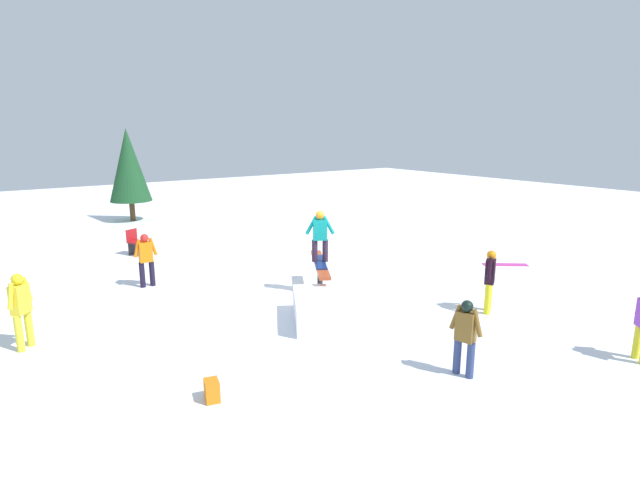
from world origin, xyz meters
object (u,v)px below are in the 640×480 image
bystander_black (490,278)px  bystander_yellow (21,307)px  bystander_brown (465,334)px  backpack_on_snow (212,390)px  main_rider_on_rail (320,237)px  loose_snowboard_magenta (505,265)px  bystander_orange (146,257)px  folding_chair (135,243)px  pine_tree_far (129,165)px  rail_feature (320,267)px

bystander_black → bystander_yellow: size_ratio=0.98×
bystander_brown → backpack_on_snow: bearing=55.3°
main_rider_on_rail → loose_snowboard_magenta: 6.71m
bystander_orange → folding_chair: bystander_orange is taller
loose_snowboard_magenta → pine_tree_far: pine_tree_far is taller
backpack_on_snow → pine_tree_far: 17.43m
rail_feature → bystander_orange: (3.25, 3.50, 0.10)m
loose_snowboard_magenta → main_rider_on_rail: bearing=-151.6°
main_rider_on_rail → bystander_black: size_ratio=0.91×
bystander_yellow → backpack_on_snow: bearing=74.2°
bystander_brown → loose_snowboard_magenta: (3.94, -6.93, -0.77)m
rail_feature → bystander_orange: size_ratio=1.65×
bystander_brown → folding_chair: (12.07, 2.29, -0.36)m
folding_chair → backpack_on_snow: (-10.29, 1.66, -0.24)m
bystander_yellow → backpack_on_snow: size_ratio=4.52×
bystander_orange → bystander_yellow: bearing=42.5°
main_rider_on_rail → bystander_brown: size_ratio=0.98×
main_rider_on_rail → pine_tree_far: pine_tree_far is taller
main_rider_on_rail → bystander_brown: 5.14m
bystander_orange → loose_snowboard_magenta: (-4.37, -9.94, -0.81)m
backpack_on_snow → loose_snowboard_magenta: bearing=-64.5°
bystander_brown → bystander_yellow: 8.41m
bystander_orange → bystander_brown: (-8.31, -3.01, -0.05)m
main_rider_on_rail → bystander_yellow: (0.65, 6.67, -0.66)m
bystander_yellow → loose_snowboard_magenta: 13.25m
bystander_black → backpack_on_snow: bearing=148.2°
loose_snowboard_magenta → folding_chair: size_ratio=1.58×
rail_feature → folding_chair: 7.55m
main_rider_on_rail → bystander_yellow: main_rider_on_rail is taller
main_rider_on_rail → folding_chair: main_rider_on_rail is taller
bystander_brown → pine_tree_far: 18.80m
folding_chair → pine_tree_far: pine_tree_far is taller
bystander_black → loose_snowboard_magenta: bearing=-1.3°
rail_feature → bystander_yellow: bearing=114.3°
bystander_brown → bystander_yellow: bearing=36.8°
rail_feature → backpack_on_snow: rail_feature is taller
bystander_brown → bystander_yellow: (5.71, 6.18, 0.09)m
bystander_brown → folding_chair: bearing=0.3°
bystander_black → pine_tree_far: (17.02, 3.55, 1.74)m
bystander_yellow → pine_tree_far: size_ratio=0.36×
bystander_yellow → backpack_on_snow: 4.57m
backpack_on_snow → bystander_black: bearing=-76.6°
bystander_black → bystander_yellow: bystander_yellow is taller
bystander_brown → backpack_on_snow: 4.37m
rail_feature → bystander_yellow: bystander_yellow is taller
bystander_brown → loose_snowboard_magenta: bystander_brown is taller
main_rider_on_rail → folding_chair: bearing=52.9°
main_rider_on_rail → bystander_black: main_rider_on_rail is taller
loose_snowboard_magenta → pine_tree_far: bearing=155.3°
folding_chair → rail_feature: bearing=-94.0°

